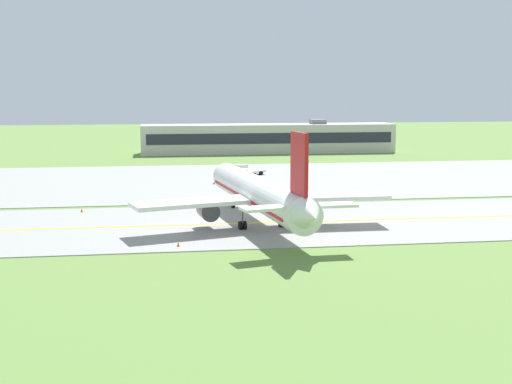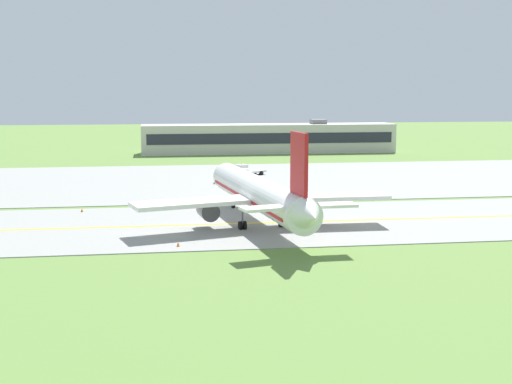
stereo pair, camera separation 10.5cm
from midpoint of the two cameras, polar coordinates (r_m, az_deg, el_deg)
ground_plane at (r=86.62m, az=-4.18°, el=-2.79°), size 500.00×500.00×0.00m
taxiway_strip at (r=86.61m, az=-4.18°, el=-2.76°), size 240.00×28.00×0.10m
apron_pad at (r=128.83m, az=-1.07°, el=1.03°), size 140.00×52.00×0.10m
taxiway_centreline at (r=86.60m, az=-4.18°, el=-2.72°), size 220.00×0.60×0.01m
airplane_lead at (r=84.97m, az=0.32°, el=-0.16°), size 32.22×39.62×12.70m
service_truck_baggage at (r=124.86m, az=-1.94°, el=1.46°), size 6.18×2.84×2.60m
service_truck_fuel at (r=134.44m, az=-0.77°, el=1.83°), size 6.55×5.02×2.59m
terminal_building at (r=183.71m, az=1.12°, el=4.50°), size 67.64×10.15×8.86m
traffic_cone_near_edge at (r=74.98m, az=-6.49°, el=-4.39°), size 0.44×0.44×0.60m
traffic_cone_mid_edge at (r=102.40m, az=7.96°, el=-0.90°), size 0.44×0.44×0.60m
traffic_cone_far_edge at (r=98.07m, az=-14.31°, el=-1.51°), size 0.44×0.44×0.60m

